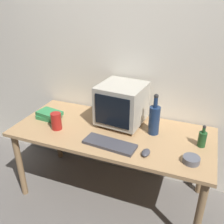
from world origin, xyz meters
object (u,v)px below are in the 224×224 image
(bottle_tall, at_px, (154,119))
(metal_canister, at_px, (56,121))
(crt_monitor, at_px, (122,104))
(cd_spindle, at_px, (191,160))
(bottle_short, at_px, (202,139))
(book_stack, at_px, (49,115))
(keyboard, at_px, (110,144))
(computer_mouse, at_px, (146,153))

(bottle_tall, height_order, metal_canister, bottle_tall)
(crt_monitor, xyz_separation_m, cd_spindle, (0.65, -0.36, -0.17))
(bottle_short, relative_size, metal_canister, 1.23)
(bottle_short, xyz_separation_m, book_stack, (-1.37, -0.04, -0.03))
(crt_monitor, bearing_deg, cd_spindle, -29.33)
(bottle_tall, distance_m, book_stack, 0.99)
(bottle_short, distance_m, metal_canister, 1.21)
(keyboard, relative_size, bottle_short, 2.28)
(cd_spindle, bearing_deg, bottle_tall, 138.83)
(bottle_tall, bearing_deg, metal_canister, -163.72)
(metal_canister, bearing_deg, computer_mouse, -6.13)
(crt_monitor, relative_size, metal_canister, 2.80)
(keyboard, xyz_separation_m, computer_mouse, (0.29, -0.02, 0.01))
(keyboard, relative_size, book_stack, 1.72)
(computer_mouse, height_order, metal_canister, metal_canister)
(book_stack, bearing_deg, crt_monitor, 13.69)
(bottle_tall, bearing_deg, cd_spindle, -41.17)
(computer_mouse, relative_size, book_stack, 0.41)
(book_stack, distance_m, cd_spindle, 1.33)
(bottle_tall, relative_size, cd_spindle, 2.99)
(metal_canister, bearing_deg, crt_monitor, 31.56)
(crt_monitor, xyz_separation_m, keyboard, (0.03, -0.37, -0.18))
(bottle_short, xyz_separation_m, metal_canister, (-1.19, -0.18, 0.01))
(crt_monitor, height_order, cd_spindle, crt_monitor)
(computer_mouse, xyz_separation_m, bottle_short, (0.37, 0.27, 0.05))
(keyboard, distance_m, metal_canister, 0.53)
(keyboard, bearing_deg, metal_canister, 177.60)
(keyboard, bearing_deg, computer_mouse, 2.26)
(keyboard, bearing_deg, bottle_short, 26.00)
(crt_monitor, distance_m, bottle_short, 0.72)
(bottle_tall, bearing_deg, keyboard, -132.06)
(bottle_tall, xyz_separation_m, metal_canister, (-0.80, -0.23, -0.06))
(bottle_tall, relative_size, bottle_short, 1.95)
(computer_mouse, bearing_deg, book_stack, 170.33)
(crt_monitor, relative_size, keyboard, 1.00)
(book_stack, xyz_separation_m, metal_canister, (0.17, -0.14, 0.04))
(keyboard, height_order, bottle_tall, bottle_tall)
(crt_monitor, bearing_deg, metal_canister, -148.44)
(crt_monitor, distance_m, computer_mouse, 0.54)
(metal_canister, bearing_deg, book_stack, 141.03)
(bottle_tall, xyz_separation_m, bottle_short, (0.39, -0.06, -0.07))
(keyboard, relative_size, bottle_tall, 1.17)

